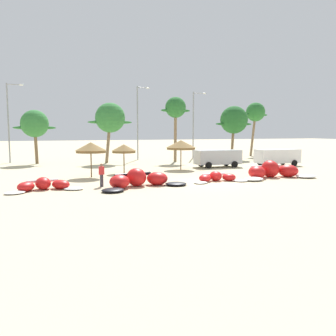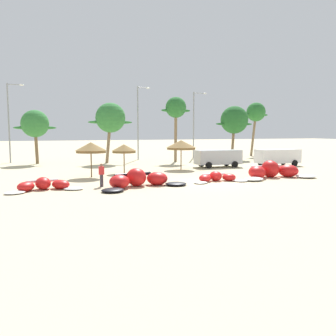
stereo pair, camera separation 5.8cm
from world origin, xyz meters
The scene contains 19 objects.
ground_plane centered at (0.00, 0.00, 0.00)m, with size 260.00×260.00×0.00m, color beige.
kite_far_left centered at (-11.66, 0.75, 0.32)m, with size 5.10×2.57×0.83m.
kite_left centered at (-5.42, -0.08, 0.49)m, with size 6.60×3.84×1.27m.
kite_left_of_center centered at (0.94, 0.37, 0.30)m, with size 4.65×2.19×0.77m.
kite_center centered at (6.31, 0.67, 0.54)m, with size 7.08×3.24×1.41m.
beach_umbrella_near_van centered at (-7.74, 6.26, 2.49)m, with size 2.58×2.58×2.94m.
beach_umbrella_middle centered at (-4.46, 8.24, 2.26)m, with size 2.23×2.23×2.66m.
beach_umbrella_near_palms centered at (1.66, 9.31, 2.49)m, with size 2.98×2.98×2.96m.
parked_van centered at (13.10, 9.03, 1.09)m, with size 4.94×2.25×1.84m.
parked_car_second centered at (6.15, 10.06, 1.09)m, with size 4.96×2.30×1.84m.
person_near_kites centered at (-7.83, 0.89, 0.82)m, with size 0.36×0.24×1.62m.
palm_left centered at (-12.02, 21.02, 4.68)m, with size 4.80×3.20×6.34m.
palm_left_of_gap centered at (-3.45, 19.29, 5.42)m, with size 5.40×3.60×7.28m.
palm_center_left centered at (4.59, 18.10, 6.65)m, with size 3.90×2.60×8.12m.
palm_center_right centered at (13.76, 19.31, 5.36)m, with size 5.68×3.79×7.31m.
palm_right_of_gap centered at (20.22, 23.72, 6.70)m, with size 4.40×2.93×8.29m.
lamppost_west centered at (-14.82, 23.61, 5.37)m, with size 1.98×0.24×9.60m.
lamppost_west_center centered at (1.16, 22.98, 5.46)m, with size 1.82×0.24×9.83m.
lamppost_east_center centered at (9.47, 23.00, 5.29)m, with size 2.14×0.24×9.42m.
Camera 2 is at (-12.08, -23.68, 3.83)m, focal length 38.01 mm.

